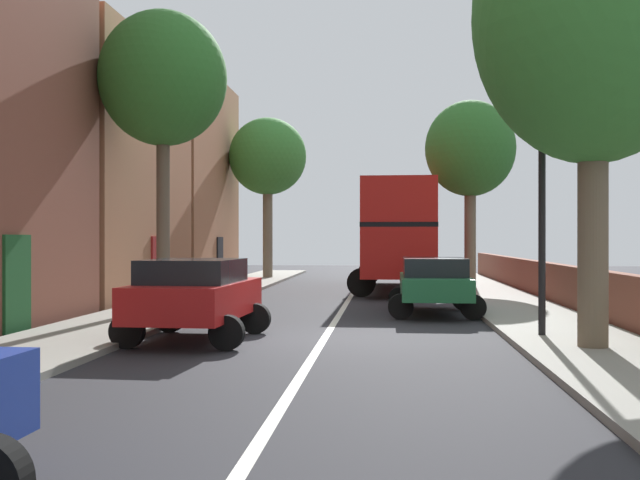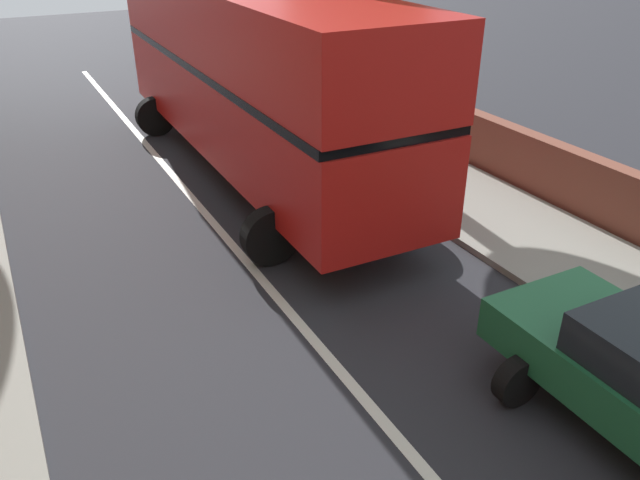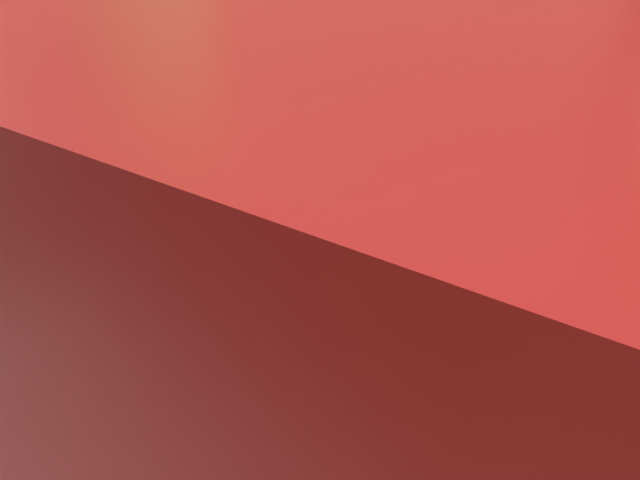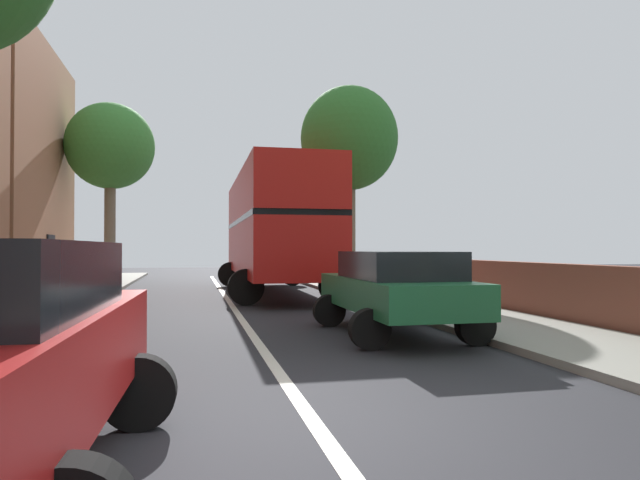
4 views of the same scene
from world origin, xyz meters
The scene contains 2 objects.
sidewalk_left centered at (-4.90, 0.00, 0.06)m, with size 2.60×60.00×0.12m, color gray.
double_decker_bus centered at (1.70, 14.74, 2.36)m, with size 3.65×11.28×4.06m.
Camera 3 is at (3.19, 15.70, 4.21)m, focal length 30.33 mm.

